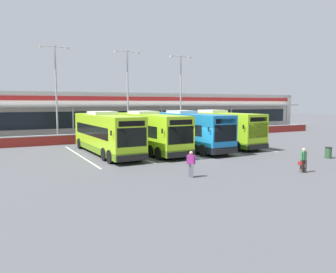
{
  "coord_description": "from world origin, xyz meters",
  "views": [
    {
      "loc": [
        -14.59,
        -22.28,
        4.55
      ],
      "look_at": [
        -1.34,
        3.0,
        1.6
      ],
      "focal_mm": 34.9,
      "sensor_mm": 36.0,
      "label": 1
    }
  ],
  "objects_px": {
    "coach_bus_centre": "(187,131)",
    "lamp_post_east": "(181,90)",
    "lamp_post_centre": "(128,89)",
    "lamp_post_west": "(56,88)",
    "coach_bus_left_centre": "(148,132)",
    "coach_bus_right_centre": "(218,129)",
    "pedestrian_with_handbag": "(303,160)",
    "litter_bin": "(328,153)",
    "coach_bus_leftmost": "(106,134)",
    "pedestrian_child": "(191,163)"
  },
  "relations": [
    {
      "from": "coach_bus_centre",
      "to": "lamp_post_east",
      "type": "distance_m",
      "value": 13.85
    },
    {
      "from": "lamp_post_east",
      "to": "lamp_post_centre",
      "type": "bearing_deg",
      "value": -175.89
    },
    {
      "from": "lamp_post_west",
      "to": "coach_bus_left_centre",
      "type": "bearing_deg",
      "value": -60.86
    },
    {
      "from": "coach_bus_right_centre",
      "to": "lamp_post_west",
      "type": "xyz_separation_m",
      "value": [
        -14.82,
        10.73,
        4.5
      ]
    },
    {
      "from": "coach_bus_right_centre",
      "to": "lamp_post_east",
      "type": "bearing_deg",
      "value": 81.62
    },
    {
      "from": "pedestrian_with_handbag",
      "to": "coach_bus_left_centre",
      "type": "bearing_deg",
      "value": 111.12
    },
    {
      "from": "coach_bus_right_centre",
      "to": "pedestrian_with_handbag",
      "type": "bearing_deg",
      "value": -103.49
    },
    {
      "from": "coach_bus_right_centre",
      "to": "pedestrian_with_handbag",
      "type": "xyz_separation_m",
      "value": [
        -3.35,
        -13.95,
        -0.93
      ]
    },
    {
      "from": "coach_bus_centre",
      "to": "litter_bin",
      "type": "bearing_deg",
      "value": -53.62
    },
    {
      "from": "coach_bus_leftmost",
      "to": "coach_bus_left_centre",
      "type": "distance_m",
      "value": 3.97
    },
    {
      "from": "pedestrian_child",
      "to": "lamp_post_west",
      "type": "xyz_separation_m",
      "value": [
        -4.25,
        22.45,
        5.42
      ]
    },
    {
      "from": "pedestrian_child",
      "to": "litter_bin",
      "type": "height_order",
      "value": "pedestrian_child"
    },
    {
      "from": "coach_bus_centre",
      "to": "lamp_post_centre",
      "type": "height_order",
      "value": "lamp_post_centre"
    },
    {
      "from": "coach_bus_leftmost",
      "to": "pedestrian_with_handbag",
      "type": "relative_size",
      "value": 7.53
    },
    {
      "from": "lamp_post_east",
      "to": "coach_bus_centre",
      "type": "bearing_deg",
      "value": -117.22
    },
    {
      "from": "coach_bus_right_centre",
      "to": "lamp_post_west",
      "type": "height_order",
      "value": "lamp_post_west"
    },
    {
      "from": "coach_bus_left_centre",
      "to": "litter_bin",
      "type": "distance_m",
      "value": 15.66
    },
    {
      "from": "pedestrian_child",
      "to": "litter_bin",
      "type": "xyz_separation_m",
      "value": [
        13.67,
        0.65,
        -0.41
      ]
    },
    {
      "from": "coach_bus_left_centre",
      "to": "coach_bus_centre",
      "type": "bearing_deg",
      "value": -3.82
    },
    {
      "from": "coach_bus_right_centre",
      "to": "pedestrian_child",
      "type": "distance_m",
      "value": 15.81
    },
    {
      "from": "coach_bus_centre",
      "to": "coach_bus_right_centre",
      "type": "bearing_deg",
      "value": 11.45
    },
    {
      "from": "coach_bus_left_centre",
      "to": "litter_bin",
      "type": "xyz_separation_m",
      "value": [
        11.59,
        -10.45,
        -1.32
      ]
    },
    {
      "from": "coach_bus_leftmost",
      "to": "coach_bus_right_centre",
      "type": "bearing_deg",
      "value": 1.79
    },
    {
      "from": "coach_bus_left_centre",
      "to": "pedestrian_with_handbag",
      "type": "bearing_deg",
      "value": -68.88
    },
    {
      "from": "coach_bus_leftmost",
      "to": "pedestrian_with_handbag",
      "type": "distance_m",
      "value": 16.36
    },
    {
      "from": "coach_bus_left_centre",
      "to": "lamp_post_centre",
      "type": "relative_size",
      "value": 1.11
    },
    {
      "from": "coach_bus_leftmost",
      "to": "pedestrian_child",
      "type": "relative_size",
      "value": 7.53
    },
    {
      "from": "coach_bus_left_centre",
      "to": "lamp_post_east",
      "type": "xyz_separation_m",
      "value": [
        10.08,
        11.37,
        4.5
      ]
    },
    {
      "from": "coach_bus_right_centre",
      "to": "lamp_post_east",
      "type": "xyz_separation_m",
      "value": [
        1.58,
        10.75,
        4.5
      ]
    },
    {
      "from": "pedestrian_with_handbag",
      "to": "lamp_post_centre",
      "type": "bearing_deg",
      "value": 97.12
    },
    {
      "from": "coach_bus_right_centre",
      "to": "lamp_post_east",
      "type": "relative_size",
      "value": 1.11
    },
    {
      "from": "lamp_post_west",
      "to": "coach_bus_right_centre",
      "type": "bearing_deg",
      "value": -35.91
    },
    {
      "from": "pedestrian_child",
      "to": "lamp_post_centre",
      "type": "relative_size",
      "value": 0.15
    },
    {
      "from": "coach_bus_leftmost",
      "to": "lamp_post_west",
      "type": "distance_m",
      "value": 12.23
    },
    {
      "from": "coach_bus_centre",
      "to": "lamp_post_west",
      "type": "xyz_separation_m",
      "value": [
        -10.42,
        11.62,
        4.5
      ]
    },
    {
      "from": "coach_bus_left_centre",
      "to": "litter_bin",
      "type": "height_order",
      "value": "coach_bus_left_centre"
    },
    {
      "from": "litter_bin",
      "to": "pedestrian_child",
      "type": "bearing_deg",
      "value": -177.28
    },
    {
      "from": "coach_bus_right_centre",
      "to": "coach_bus_left_centre",
      "type": "bearing_deg",
      "value": -175.83
    },
    {
      "from": "lamp_post_east",
      "to": "lamp_post_west",
      "type": "bearing_deg",
      "value": -179.93
    },
    {
      "from": "coach_bus_centre",
      "to": "lamp_post_centre",
      "type": "bearing_deg",
      "value": 100.01
    },
    {
      "from": "coach_bus_leftmost",
      "to": "pedestrian_with_handbag",
      "type": "bearing_deg",
      "value": -56.09
    },
    {
      "from": "pedestrian_with_handbag",
      "to": "pedestrian_child",
      "type": "relative_size",
      "value": 1.0
    },
    {
      "from": "coach_bus_left_centre",
      "to": "pedestrian_with_handbag",
      "type": "height_order",
      "value": "coach_bus_left_centre"
    },
    {
      "from": "coach_bus_centre",
      "to": "lamp_post_east",
      "type": "xyz_separation_m",
      "value": [
        5.99,
        11.64,
        4.5
      ]
    },
    {
      "from": "coach_bus_right_centre",
      "to": "lamp_post_west",
      "type": "relative_size",
      "value": 1.11
    },
    {
      "from": "pedestrian_with_handbag",
      "to": "pedestrian_child",
      "type": "bearing_deg",
      "value": 162.85
    },
    {
      "from": "pedestrian_with_handbag",
      "to": "lamp_post_east",
      "type": "height_order",
      "value": "lamp_post_east"
    },
    {
      "from": "pedestrian_child",
      "to": "lamp_post_west",
      "type": "distance_m",
      "value": 23.48
    },
    {
      "from": "coach_bus_leftmost",
      "to": "pedestrian_child",
      "type": "height_order",
      "value": "coach_bus_leftmost"
    },
    {
      "from": "lamp_post_centre",
      "to": "lamp_post_east",
      "type": "xyz_separation_m",
      "value": [
        7.94,
        0.57,
        0.0
      ]
    }
  ]
}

